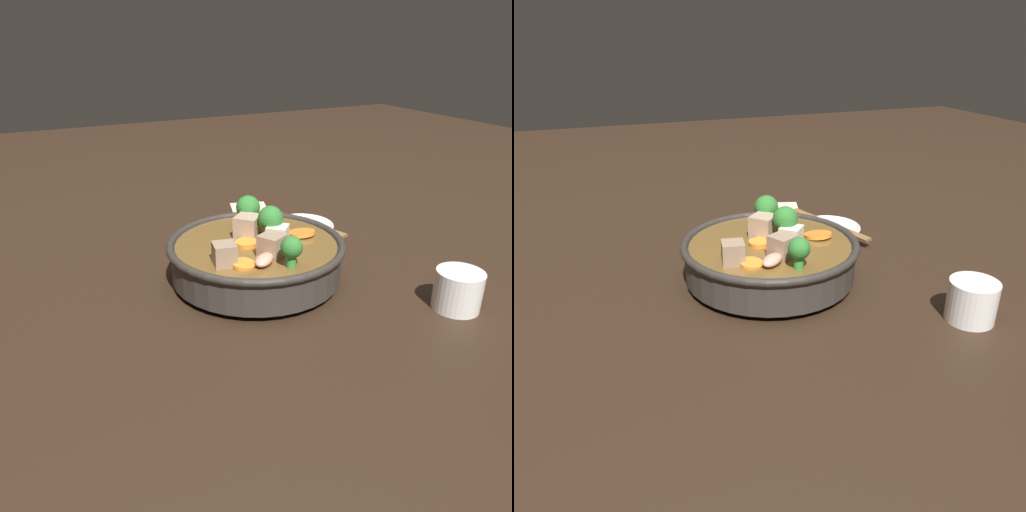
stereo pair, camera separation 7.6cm
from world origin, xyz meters
TOP-DOWN VIEW (x-y plane):
  - ground_plane at (0.00, 0.00)m, footprint 3.00×3.00m
  - stirfry_bowl at (0.00, 0.00)m, footprint 0.27×0.27m
  - side_saucer at (-0.15, 0.18)m, footprint 0.12×0.12m
  - tea_cup at (0.20, 0.21)m, footprint 0.07×0.07m
  - napkin at (-0.30, 0.14)m, footprint 0.13×0.11m
  - chopsticks_pair at (-0.15, 0.18)m, footprint 0.20×0.08m

SIDE VIEW (x-z plane):
  - ground_plane at x=0.00m, z-range 0.00..0.00m
  - napkin at x=-0.30m, z-range 0.00..0.00m
  - side_saucer at x=-0.15m, z-range 0.00..0.01m
  - chopsticks_pair at x=-0.15m, z-range 0.01..0.02m
  - tea_cup at x=0.20m, z-range 0.00..0.06m
  - stirfry_bowl at x=0.00m, z-range -0.01..0.10m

